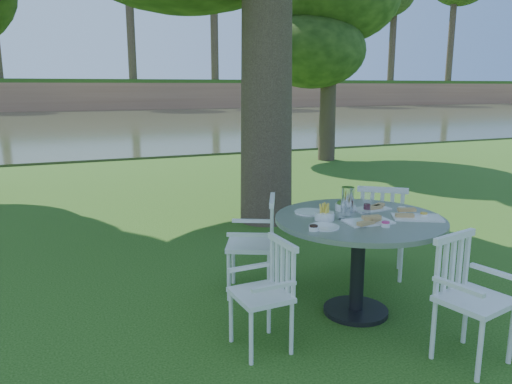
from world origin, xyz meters
TOP-DOWN VIEW (x-y plane):
  - ground at (0.00, 0.00)m, footprint 140.00×140.00m
  - table at (0.39, -1.15)m, footprint 1.42×1.42m
  - chair_ne at (1.08, -0.52)m, footprint 0.67×0.66m
  - chair_nw at (-0.21, -0.42)m, footprint 0.60×0.62m
  - chair_sw at (-0.54, -1.37)m, footprint 0.41×0.44m
  - chair_se at (0.68, -2.04)m, footprint 0.54×0.52m
  - tableware at (0.37, -1.08)m, footprint 1.25×0.84m
  - river at (0.00, 23.00)m, footprint 100.00×28.00m
  - far_bank at (0.28, 41.12)m, footprint 100.00×18.00m

SIDE VIEW (x-z plane):
  - ground at x=0.00m, z-range 0.00..0.00m
  - river at x=0.00m, z-range -0.06..0.06m
  - chair_sw at x=-0.54m, z-range 0.07..0.90m
  - chair_se at x=0.68m, z-range 0.08..0.99m
  - chair_nw at x=-0.21m, z-range 0.08..1.01m
  - chair_ne at x=1.08m, z-range 0.09..1.06m
  - table at x=0.39m, z-range 0.27..1.13m
  - tableware at x=0.37m, z-range 0.80..1.02m
  - far_bank at x=0.28m, z-range -0.35..14.85m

